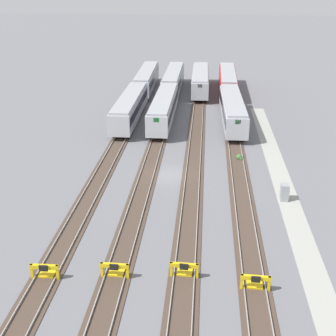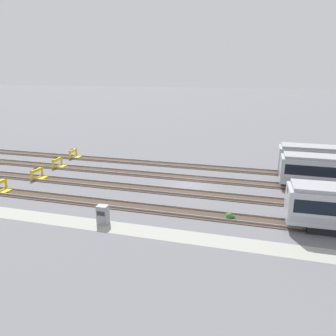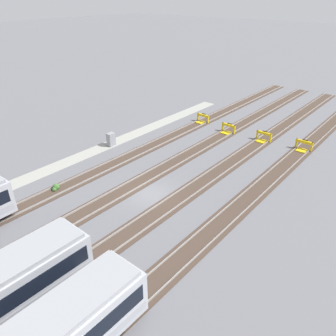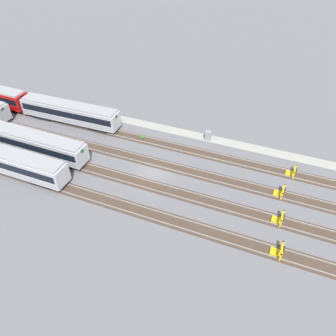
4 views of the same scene
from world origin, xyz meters
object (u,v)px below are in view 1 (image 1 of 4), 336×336
object	(u,v)px
subway_car_front_row_left_inner	(232,110)
electrical_cabinet	(285,192)
weed_clump	(239,157)
subway_car_back_row_leftmost	(130,108)
bumper_stop_middle_track	(116,269)
subway_car_front_row_right_inner	(164,108)
bumper_stop_nearest_track	(255,282)
bumper_stop_near_inner_track	(184,269)
subway_car_front_row_centre	(200,80)
subway_car_back_row_centre	(228,81)
subway_car_front_row_leftmost	(147,79)
bumper_stop_far_inner_track	(46,271)
subway_car_front_row_rightmost	(173,80)

from	to	relation	value
subway_car_front_row_left_inner	electrical_cabinet	bearing A→B (deg)	-170.71
weed_clump	subway_car_front_row_left_inner	bearing A→B (deg)	1.08
subway_car_back_row_leftmost	electrical_cabinet	xyz separation A→B (m)	(-23.50, -18.25, -1.24)
bumper_stop_middle_track	electrical_cabinet	distance (m)	18.70
subway_car_front_row_left_inner	subway_car_front_row_right_inner	bearing A→B (deg)	90.00
subway_car_front_row_left_inner	bumper_stop_nearest_track	bearing A→B (deg)	179.94
bumper_stop_near_inner_track	subway_car_front_row_centre	bearing A→B (deg)	-0.03
subway_car_front_row_left_inner	subway_car_back_row_centre	bearing A→B (deg)	0.07
subway_car_front_row_leftmost	bumper_stop_near_inner_track	distance (m)	55.83
subway_car_front_row_leftmost	electrical_cabinet	size ratio (longest dim) A/B	11.27
bumper_stop_near_inner_track	weed_clump	world-z (taller)	bumper_stop_near_inner_track
subway_car_front_row_left_inner	bumper_stop_middle_track	size ratio (longest dim) A/B	9.00
subway_car_front_row_left_inner	subway_car_back_row_leftmost	size ratio (longest dim) A/B	1.00
subway_car_front_row_right_inner	subway_car_back_row_centre	size ratio (longest dim) A/B	1.00
bumper_stop_nearest_track	weed_clump	xyz separation A→B (m)	(23.62, -0.29, -0.27)
electrical_cabinet	bumper_stop_nearest_track	bearing A→B (deg)	164.01
bumper_stop_near_inner_track	bumper_stop_far_inner_track	distance (m)	9.65
subway_car_back_row_leftmost	bumper_stop_near_inner_track	bearing A→B (deg)	-165.13
subway_car_front_row_rightmost	electrical_cabinet	bearing A→B (deg)	-162.34
subway_car_back_row_leftmost	weed_clump	size ratio (longest dim) A/B	19.57
bumper_stop_near_inner_track	bumper_stop_middle_track	world-z (taller)	same
subway_car_front_row_left_inner	bumper_stop_middle_track	xyz separation A→B (m)	(-36.47, 9.63, -1.53)
subway_car_front_row_right_inner	subway_car_back_row_centre	world-z (taller)	same
subway_car_front_row_right_inner	subway_car_back_row_leftmost	bearing A→B (deg)	90.00
subway_car_front_row_right_inner	weed_clump	size ratio (longest dim) A/B	19.59
bumper_stop_near_inner_track	bumper_stop_far_inner_track	size ratio (longest dim) A/B	1.00
subway_car_front_row_right_inner	bumper_stop_far_inner_track	xyz separation A→B (m)	(-37.00, 4.83, -1.53)
subway_car_front_row_left_inner	electrical_cabinet	size ratio (longest dim) A/B	11.29
subway_car_front_row_leftmost	bumper_stop_nearest_track	bearing A→B (deg)	-165.62
subway_car_front_row_leftmost	subway_car_front_row_centre	xyz separation A→B (m)	(-0.10, -9.59, 0.00)
subway_car_front_row_right_inner	bumper_stop_far_inner_track	bearing A→B (deg)	172.56
subway_car_front_row_left_inner	subway_car_front_row_leftmost	bearing A→B (deg)	37.21
subway_car_front_row_centre	bumper_stop_middle_track	xyz separation A→B (m)	(-55.33, 4.82, -1.53)
bumper_stop_nearest_track	weed_clump	world-z (taller)	bumper_stop_nearest_track
bumper_stop_middle_track	subway_car_front_row_left_inner	bearing A→B (deg)	-14.79
bumper_stop_near_inner_track	weed_clump	size ratio (longest dim) A/B	2.18
subway_car_front_row_leftmost	bumper_stop_nearest_track	size ratio (longest dim) A/B	8.98
bumper_stop_middle_track	electrical_cabinet	world-z (taller)	electrical_cabinet
subway_car_front_row_right_inner	bumper_stop_nearest_track	xyz separation A→B (m)	(-37.06, -9.57, -1.53)
subway_car_front_row_centre	electrical_cabinet	distance (m)	43.26
subway_car_front_row_centre	subway_car_front_row_rightmost	xyz separation A→B (m)	(-0.11, 4.80, 0.00)
subway_car_front_row_leftmost	subway_car_front_row_centre	size ratio (longest dim) A/B	1.00
subway_car_front_row_right_inner	bumper_stop_nearest_track	distance (m)	38.31
subway_car_back_row_leftmost	bumper_stop_far_inner_track	bearing A→B (deg)	179.95
bumper_stop_far_inner_track	weed_clump	bearing A→B (deg)	-31.94
subway_car_back_row_leftmost	subway_car_front_row_centre	bearing A→B (deg)	-26.96
bumper_stop_nearest_track	bumper_stop_near_inner_track	size ratio (longest dim) A/B	1.00
subway_car_back_row_centre	bumper_stop_middle_track	size ratio (longest dim) A/B	8.99
electrical_cabinet	weed_clump	bearing A→B (deg)	19.65
subway_car_front_row_left_inner	bumper_stop_near_inner_track	size ratio (longest dim) A/B	8.99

